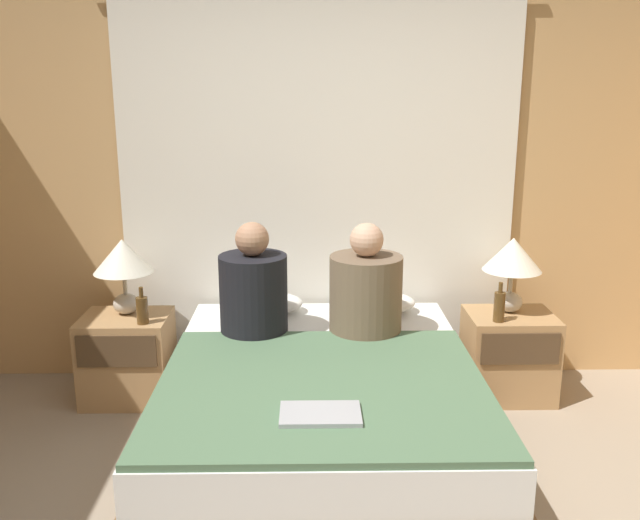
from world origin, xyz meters
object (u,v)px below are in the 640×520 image
object	(u,v)px
pillow_right	(375,303)
laptop_on_bed	(320,414)
nightstand_right	(508,355)
person_left_in_bed	(253,291)
nightstand_left	(128,358)
lamp_right	(512,259)
beer_bottle_on_left_stand	(142,310)
person_right_in_bed	(366,291)
beer_bottle_on_right_stand	(499,306)
bed	(321,412)
pillow_left	(262,303)
lamp_left	(123,261)

from	to	relation	value
pillow_right	laptop_on_bed	xyz separation A→B (m)	(-0.35, -1.38, -0.02)
nightstand_right	laptop_on_bed	xyz separation A→B (m)	(-1.15, -1.29, 0.28)
person_left_in_bed	nightstand_left	bearing A→B (deg)	160.55
nightstand_right	person_left_in_bed	world-z (taller)	person_left_in_bed
nightstand_right	lamp_right	bearing A→B (deg)	90.00
nightstand_right	beer_bottle_on_left_stand	xyz separation A→B (m)	(-2.13, -0.12, 0.34)
nightstand_left	pillow_right	bearing A→B (deg)	3.54
nightstand_right	person_right_in_bed	bearing A→B (deg)	-162.74
beer_bottle_on_right_stand	bed	bearing A→B (deg)	-150.72
nightstand_right	lamp_right	size ratio (longest dim) A/B	1.15
nightstand_left	pillow_left	world-z (taller)	pillow_left
bed	beer_bottle_on_right_stand	xyz separation A→B (m)	(1.02, 0.57, 0.36)
pillow_right	person_right_in_bed	xyz separation A→B (m)	(-0.09, -0.37, 0.18)
nightstand_left	person_right_in_bed	xyz separation A→B (m)	(1.38, -0.28, 0.49)
bed	pillow_right	size ratio (longest dim) A/B	4.04
nightstand_right	person_right_in_bed	xyz separation A→B (m)	(-0.89, -0.28, 0.49)
beer_bottle_on_right_stand	laptop_on_bed	distance (m)	1.56
person_left_in_bed	laptop_on_bed	distance (m)	1.09
person_left_in_bed	laptop_on_bed	bearing A→B (deg)	-71.30
beer_bottle_on_right_stand	pillow_left	bearing A→B (deg)	171.22
lamp_right	person_left_in_bed	xyz separation A→B (m)	(-1.49, -0.33, -0.08)
pillow_right	lamp_right	bearing A→B (deg)	-2.42
lamp_left	laptop_on_bed	world-z (taller)	lamp_left
person_left_in_bed	lamp_right	bearing A→B (deg)	12.57
person_left_in_bed	beer_bottle_on_left_stand	bearing A→B (deg)	166.36
lamp_left	pillow_right	bearing A→B (deg)	1.31
nightstand_left	lamp_left	xyz separation A→B (m)	(0.00, 0.06, 0.58)
lamp_right	pillow_right	bearing A→B (deg)	177.58
nightstand_left	pillow_left	size ratio (longest dim) A/B	1.07
nightstand_right	beer_bottle_on_right_stand	world-z (taller)	beer_bottle_on_right_stand
bed	lamp_left	bearing A→B (deg)	146.51
pillow_right	person_left_in_bed	bearing A→B (deg)	-152.12
lamp_left	person_left_in_bed	size ratio (longest dim) A/B	0.72
bed	pillow_right	distance (m)	0.91
pillow_left	person_right_in_bed	xyz separation A→B (m)	(0.59, -0.37, 0.18)
nightstand_left	person_left_in_bed	bearing A→B (deg)	-19.45
bed	pillow_right	xyz separation A→B (m)	(0.34, 0.78, 0.31)
lamp_left	beer_bottle_on_right_stand	distance (m)	2.18
person_right_in_bed	bed	bearing A→B (deg)	-120.74
pillow_right	beer_bottle_on_right_stand	size ratio (longest dim) A/B	2.08
bed	laptop_on_bed	size ratio (longest dim) A/B	6.00
lamp_left	pillow_left	world-z (taller)	lamp_left
nightstand_right	lamp_left	xyz separation A→B (m)	(-2.27, 0.06, 0.58)
pillow_right	beer_bottle_on_left_stand	world-z (taller)	beer_bottle_on_left_stand
bed	person_left_in_bed	bearing A→B (deg)	130.36
lamp_left	lamp_right	xyz separation A→B (m)	(2.27, 0.00, 0.00)
beer_bottle_on_right_stand	laptop_on_bed	bearing A→B (deg)	-131.66
nightstand_right	lamp_left	world-z (taller)	lamp_left
person_right_in_bed	lamp_left	bearing A→B (deg)	166.49
bed	nightstand_right	size ratio (longest dim) A/B	3.79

